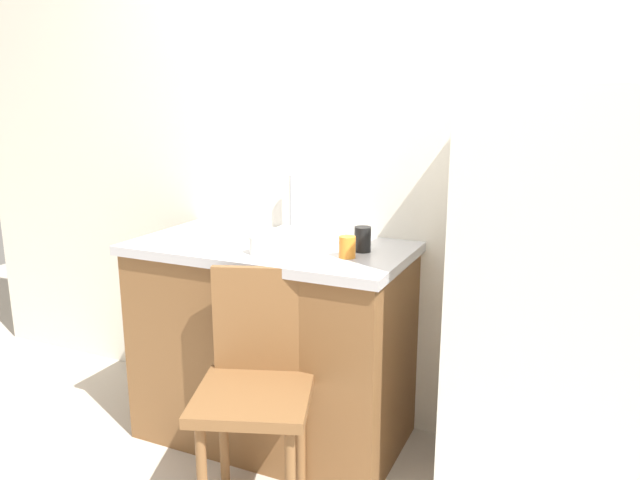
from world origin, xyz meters
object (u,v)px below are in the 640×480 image
refrigerator (551,310)px  cup_black (363,239)px  dish_tray (301,238)px  cup_white (259,245)px  chair (256,381)px  cup_orange (347,247)px

refrigerator → cup_black: size_ratio=15.18×
dish_tray → cup_white: bearing=-108.6°
chair → cup_black: (0.22, 0.48, 0.44)m
dish_tray → cup_black: size_ratio=2.78×
chair → cup_white: 0.53m
chair → dish_tray: dish_tray is taller
cup_orange → dish_tray: bearing=153.8°
chair → dish_tray: size_ratio=3.18×
cup_white → refrigerator: bearing=8.9°
refrigerator → chair: bearing=-154.6°
cup_black → cup_orange: size_ratio=1.20×
refrigerator → chair: size_ratio=1.72×
cup_black → cup_orange: 0.11m
refrigerator → cup_white: (-1.08, -0.17, 0.16)m
refrigerator → dish_tray: refrigerator is taller
refrigerator → chair: (-0.94, -0.45, -0.27)m
cup_black → cup_orange: (-0.02, -0.11, -0.01)m
cup_black → chair: bearing=-114.6°
cup_white → cup_orange: 0.35m
cup_black → cup_white: size_ratio=1.30×
refrigerator → cup_orange: size_ratio=18.25×
chair → dish_tray: bearing=77.5°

